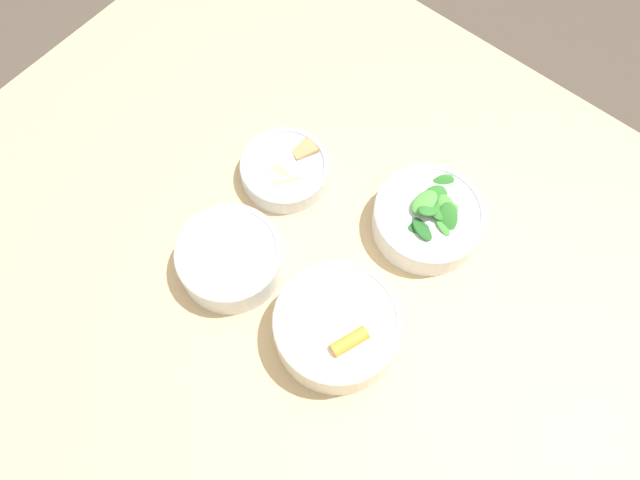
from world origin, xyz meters
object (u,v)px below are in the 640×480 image
bowl_carrots (337,326)px  bowl_beans_hotdog (230,259)px  bowl_greens (429,217)px  bowl_cookies (285,169)px

bowl_carrots → bowl_beans_hotdog: bowl_carrots is taller
bowl_carrots → bowl_greens: bowl_carrots is taller
bowl_greens → bowl_cookies: (0.23, 0.07, -0.01)m
bowl_carrots → bowl_cookies: (0.23, -0.15, -0.02)m
bowl_greens → bowl_beans_hotdog: bowl_greens is taller
bowl_cookies → bowl_carrots: bearing=146.7°
bowl_carrots → bowl_greens: 0.23m
bowl_carrots → bowl_cookies: size_ratio=1.25×
bowl_greens → bowl_cookies: bowl_greens is taller
bowl_greens → bowl_beans_hotdog: 0.31m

